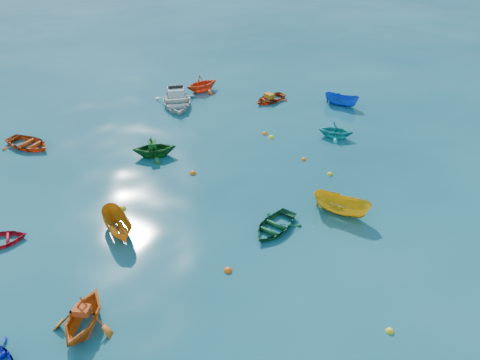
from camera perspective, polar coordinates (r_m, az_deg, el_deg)
ground at (r=23.74m, az=6.87°, el=-6.22°), size 160.00×160.00×0.00m
dinghy_orange_w at (r=20.25m, az=-18.29°, el=-16.65°), size 3.76×3.79×1.51m
sampan_yellow_mid at (r=25.31m, az=12.12°, el=-3.99°), size 2.45×3.29×1.20m
dinghy_green_e at (r=23.77m, az=4.19°, el=-5.99°), size 3.48×2.98×0.61m
dinghy_cyan_se at (r=32.75m, az=11.48°, el=5.13°), size 3.06×3.10×1.23m
sampan_orange_n at (r=24.26m, az=-14.49°, el=-6.20°), size 1.36×3.06×1.15m
dinghy_green_n at (r=30.31m, az=-10.31°, el=2.88°), size 3.40×3.21×1.41m
dinghy_red_ne at (r=37.81m, az=3.66°, el=9.60°), size 3.10×2.40×0.59m
sampan_blue_far at (r=37.79m, az=12.19°, el=8.90°), size 2.13×2.87×1.04m
dinghy_red_far at (r=33.91m, az=-24.36°, el=3.71°), size 3.67×4.05×0.69m
dinghy_orange_far at (r=39.74m, az=-4.62°, el=10.75°), size 2.99×2.61×1.51m
motorboat_white at (r=37.29m, az=-7.70°, el=9.03°), size 4.82×5.50×1.55m
tarp_orange_a at (r=19.63m, az=-18.70°, el=-14.81°), size 0.76×0.75×0.29m
tarp_green_b at (r=29.90m, az=-10.66°, el=4.29°), size 0.72×0.80×0.32m
tarp_orange_b at (r=37.56m, az=3.57°, el=10.22°), size 0.62×0.77×0.34m
buoy_or_a at (r=21.46m, az=-1.47°, el=-11.03°), size 0.38×0.38×0.38m
buoy_ye_a at (r=20.04m, az=17.77°, el=-17.18°), size 0.32×0.32×0.32m
buoy_or_c at (r=28.16m, az=-5.76°, el=0.78°), size 0.38×0.38×0.38m
buoy_ye_c at (r=28.45m, az=10.92°, el=0.66°), size 0.33×0.33×0.33m
buoy_or_d at (r=29.70m, az=7.77°, el=2.46°), size 0.31×0.31×0.31m
buoy_ye_d at (r=25.85m, az=-14.11°, el=-3.42°), size 0.38×0.38×0.38m
buoy_or_e at (r=32.55m, az=3.05°, el=5.60°), size 0.38×0.38×0.38m
buoy_ye_e at (r=32.12m, az=3.84°, el=5.18°), size 0.36×0.36×0.36m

